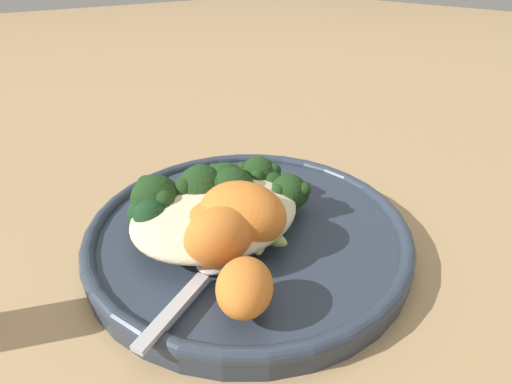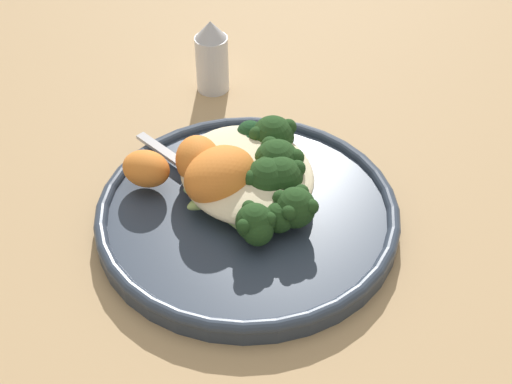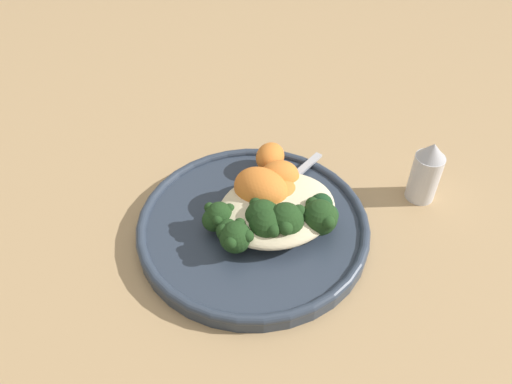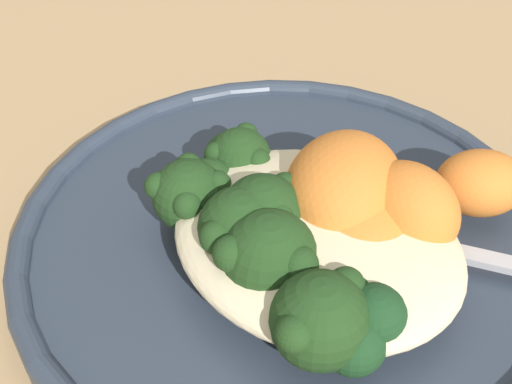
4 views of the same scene
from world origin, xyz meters
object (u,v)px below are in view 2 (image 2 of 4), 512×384
(quinoa_mound, at_px, (247,172))
(sweet_potato_chunk_3, at_px, (198,161))
(sweet_potato_chunk_1, at_px, (221,173))
(sweet_potato_chunk_2, at_px, (220,176))
(broccoli_stalk_3, at_px, (270,205))
(broccoli_stalk_4, at_px, (259,183))
(broccoli_stalk_1, at_px, (247,219))
(salt_shaker, at_px, (212,56))
(sweet_potato_chunk_0, at_px, (146,169))
(broccoli_stalk_0, at_px, (242,220))
(plate, at_px, (248,213))
(broccoli_stalk_2, at_px, (262,213))
(kale_tuft, at_px, (260,141))
(broccoli_stalk_6, at_px, (266,168))
(broccoli_stalk_5, at_px, (272,182))
(broccoli_stalk_7, at_px, (262,149))
(spoon, at_px, (192,170))

(quinoa_mound, relative_size, sweet_potato_chunk_3, 2.72)
(sweet_potato_chunk_1, relative_size, sweet_potato_chunk_2, 1.00)
(broccoli_stalk_3, xyz_separation_m, broccoli_stalk_4, (-0.03, 0.00, 0.00))
(broccoli_stalk_1, xyz_separation_m, salt_shaker, (-0.25, 0.05, 0.00))
(sweet_potato_chunk_0, height_order, salt_shaker, salt_shaker)
(broccoli_stalk_0, xyz_separation_m, salt_shaker, (-0.24, 0.06, 0.01))
(plate, distance_m, salt_shaker, 0.22)
(quinoa_mound, relative_size, sweet_potato_chunk_2, 2.01)
(broccoli_stalk_2, bearing_deg, kale_tuft, 118.17)
(broccoli_stalk_6, bearing_deg, broccoli_stalk_3, -116.98)
(broccoli_stalk_5, distance_m, sweet_potato_chunk_3, 0.07)
(quinoa_mound, relative_size, kale_tuft, 2.92)
(quinoa_mound, distance_m, salt_shaker, 0.19)
(broccoli_stalk_0, distance_m, salt_shaker, 0.25)
(broccoli_stalk_2, relative_size, broccoli_stalk_7, 0.62)
(broccoli_stalk_3, relative_size, spoon, 0.99)
(broccoli_stalk_0, xyz_separation_m, broccoli_stalk_5, (-0.03, 0.04, 0.01))
(broccoli_stalk_1, bearing_deg, quinoa_mound, 137.80)
(broccoli_stalk_2, xyz_separation_m, broccoli_stalk_4, (-0.03, 0.01, 0.01))
(broccoli_stalk_5, relative_size, kale_tuft, 1.94)
(broccoli_stalk_0, bearing_deg, broccoli_stalk_2, 74.63)
(broccoli_stalk_5, xyz_separation_m, salt_shaker, (-0.21, 0.02, 0.00))
(broccoli_stalk_3, relative_size, broccoli_stalk_4, 1.21)
(quinoa_mound, distance_m, sweet_potato_chunk_1, 0.02)
(plate, height_order, spoon, spoon)
(broccoli_stalk_6, relative_size, sweet_potato_chunk_1, 1.65)
(broccoli_stalk_7, distance_m, sweet_potato_chunk_0, 0.11)
(quinoa_mound, height_order, kale_tuft, kale_tuft)
(broccoli_stalk_4, xyz_separation_m, spoon, (-0.06, -0.04, -0.01))
(salt_shaker, bearing_deg, broccoli_stalk_0, -13.05)
(broccoli_stalk_2, relative_size, broccoli_stalk_3, 0.69)
(broccoli_stalk_4, bearing_deg, kale_tuft, 77.79)
(salt_shaker, bearing_deg, broccoli_stalk_2, -8.99)
(broccoli_stalk_0, height_order, kale_tuft, kale_tuft)
(broccoli_stalk_0, height_order, sweet_potato_chunk_2, sweet_potato_chunk_2)
(plate, height_order, sweet_potato_chunk_3, sweet_potato_chunk_3)
(broccoli_stalk_6, xyz_separation_m, salt_shaker, (-0.20, 0.02, 0.00))
(kale_tuft, bearing_deg, salt_shaker, 178.28)
(broccoli_stalk_7, relative_size, kale_tuft, 2.46)
(broccoli_stalk_4, bearing_deg, sweet_potato_chunk_2, 161.99)
(broccoli_stalk_1, distance_m, broccoli_stalk_4, 0.04)
(broccoli_stalk_2, distance_m, sweet_potato_chunk_0, 0.12)
(sweet_potato_chunk_3, xyz_separation_m, spoon, (-0.01, -0.00, -0.02))
(broccoli_stalk_3, xyz_separation_m, kale_tuft, (-0.09, 0.02, 0.00))
(broccoli_stalk_2, distance_m, sweet_potato_chunk_1, 0.06)
(spoon, bearing_deg, broccoli_stalk_4, -164.76)
(broccoli_stalk_2, height_order, broccoli_stalk_5, broccoli_stalk_5)
(broccoli_stalk_6, height_order, sweet_potato_chunk_3, same)
(sweet_potato_chunk_1, xyz_separation_m, sweet_potato_chunk_2, (0.01, -0.00, 0.01))
(broccoli_stalk_1, distance_m, sweet_potato_chunk_3, 0.08)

